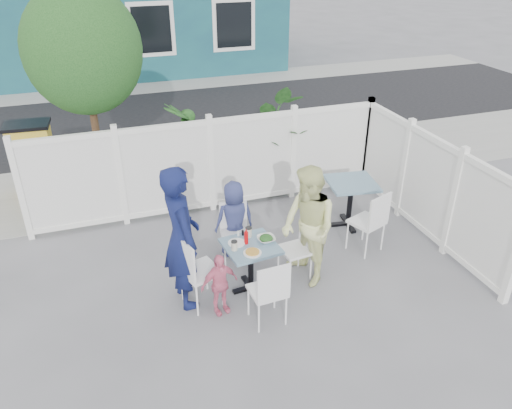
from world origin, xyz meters
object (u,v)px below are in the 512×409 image
object	(u,v)px
man	(182,238)
chair_left	(195,267)
chair_near	(270,289)
woman	(308,227)
utility_cabinet	(34,161)
chair_right	(300,243)
chair_back	(234,228)
main_table	(251,255)
spare_table	(351,192)
toddler	(219,284)
boy	(234,219)

from	to	relation	value
man	chair_left	bearing A→B (deg)	-150.74
chair_near	woman	xyz separation A→B (m)	(0.78, 0.69, 0.30)
utility_cabinet	chair_right	size ratio (longest dim) A/B	1.46
chair_left	chair_back	distance (m)	1.15
main_table	spare_table	distance (m)	2.28
main_table	toddler	distance (m)	0.60
main_table	boy	bearing A→B (deg)	86.81
spare_table	woman	bearing A→B (deg)	-138.53
toddler	spare_table	bearing A→B (deg)	16.22
boy	toddler	bearing A→B (deg)	65.14
toddler	utility_cabinet	bearing A→B (deg)	105.73
utility_cabinet	chair_left	distance (m)	4.43
chair_near	main_table	bearing A→B (deg)	86.32
chair_left	man	bearing A→B (deg)	-161.89
main_table	woman	world-z (taller)	woman
chair_left	boy	xyz separation A→B (m)	(0.80, 0.97, -0.00)
utility_cabinet	main_table	world-z (taller)	utility_cabinet
chair_right	toddler	world-z (taller)	chair_right
utility_cabinet	chair_near	bearing A→B (deg)	-55.14
chair_left	man	world-z (taller)	man
main_table	toddler	xyz separation A→B (m)	(-0.50, -0.31, -0.11)
spare_table	chair_right	xyz separation A→B (m)	(-1.29, -0.98, -0.09)
spare_table	woman	xyz separation A→B (m)	(-1.24, -1.10, 0.23)
chair_left	chair_right	size ratio (longest dim) A/B	1.14
spare_table	chair_near	world-z (taller)	chair_near
utility_cabinet	chair_left	bearing A→B (deg)	-59.28
main_table	spare_table	xyz separation A→B (m)	(2.02, 1.06, 0.06)
chair_near	toddler	xyz separation A→B (m)	(-0.50, 0.41, -0.11)
man	boy	distance (m)	1.27
main_table	chair_right	size ratio (longest dim) A/B	0.82
man	boy	bearing A→B (deg)	-53.73
utility_cabinet	boy	xyz separation A→B (m)	(2.78, -3.00, -0.06)
utility_cabinet	main_table	xyz separation A→B (m)	(2.73, -3.88, -0.10)
utility_cabinet	spare_table	distance (m)	5.52
chair_near	boy	size ratio (longest dim) A/B	0.78
utility_cabinet	toddler	world-z (taller)	utility_cabinet
spare_table	boy	world-z (taller)	boy
chair_near	man	bearing A→B (deg)	133.95
toddler	chair_left	bearing A→B (deg)	125.80
chair_right	boy	xyz separation A→B (m)	(-0.68, 0.79, 0.07)
chair_right	chair_back	world-z (taller)	chair_right
spare_table	main_table	bearing A→B (deg)	-152.19
chair_back	chair_right	bearing A→B (deg)	145.06
boy	chair_left	bearing A→B (deg)	50.44
woman	main_table	bearing A→B (deg)	-100.29
chair_left	boy	world-z (taller)	boy
spare_table	man	world-z (taller)	man
spare_table	chair_left	size ratio (longest dim) A/B	0.84
chair_right	boy	size ratio (longest dim) A/B	0.75
utility_cabinet	chair_right	distance (m)	5.14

